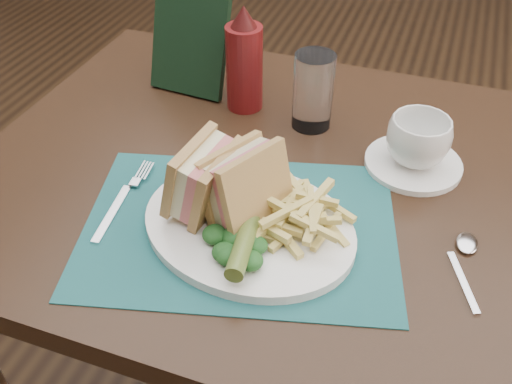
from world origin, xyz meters
The scene contains 16 objects.
floor centered at (0.00, 0.00, 0.00)m, with size 7.00×7.00×0.00m, color black.
table_main centered at (0.00, -0.50, 0.38)m, with size 0.90×0.75×0.75m, color black, non-canonical shape.
placemat centered at (0.01, -0.64, 0.75)m, with size 0.43×0.31×0.00m, color #1A5355.
plate centered at (0.03, -0.64, 0.76)m, with size 0.30×0.24×0.01m, color white, non-canonical shape.
sandwich_half_a centered at (-0.06, -0.63, 0.82)m, with size 0.06×0.11×0.10m, color tan, non-canonical shape.
sandwich_half_b centered at (0.00, -0.62, 0.82)m, with size 0.06×0.11×0.10m, color tan, non-canonical shape.
kale_garnish centered at (0.03, -0.70, 0.78)m, with size 0.11×0.08×0.03m, color #163E19, non-canonical shape.
pickle_spear centered at (0.04, -0.70, 0.79)m, with size 0.02×0.02×0.12m, color #4B6125.
fries_pile centered at (0.10, -0.62, 0.79)m, with size 0.18×0.20×0.05m, color #D6C56B, non-canonical shape.
fork centered at (-0.16, -0.65, 0.76)m, with size 0.03×0.17×0.01m, color silver, non-canonical shape.
spoon centered at (0.31, -0.61, 0.76)m, with size 0.03×0.15×0.01m, color silver, non-canonical shape.
saucer centered at (0.22, -0.42, 0.76)m, with size 0.15×0.15×0.01m, color white.
coffee_cup centered at (0.22, -0.42, 0.80)m, with size 0.10×0.10×0.08m, color white.
drinking_glass centered at (0.04, -0.36, 0.81)m, with size 0.07×0.07×0.13m, color white.
ketchup_bottle centered at (-0.09, -0.34, 0.84)m, with size 0.06×0.06×0.19m, color #560E10, non-canonical shape.
check_presenter centered at (-0.20, -0.30, 0.86)m, with size 0.14×0.02×0.23m, color black.
Camera 1 is at (0.23, -1.17, 1.30)m, focal length 40.00 mm.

